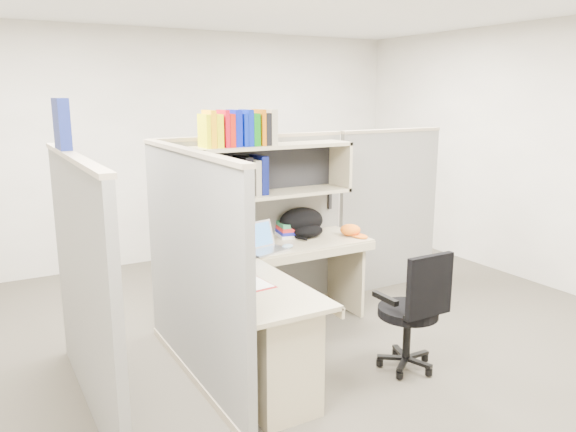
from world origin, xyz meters
TOP-DOWN VIEW (x-y plane):
  - ground at (0.00, 0.00)m, footprint 6.00×6.00m
  - room_shell at (0.00, 0.00)m, footprint 6.00×6.00m
  - cubicle at (-0.37, 0.45)m, footprint 3.79×1.84m
  - desk at (-0.41, -0.29)m, footprint 1.74×1.75m
  - laptop at (-0.13, 0.41)m, footprint 0.40×0.40m
  - backpack at (0.41, 0.69)m, footprint 0.43×0.34m
  - orange_cap at (0.77, 0.50)m, footprint 0.24×0.26m
  - snack_canister at (-0.54, -0.01)m, footprint 0.12×0.12m
  - tissue_box at (-0.82, -0.44)m, footprint 0.15×0.15m
  - mouse at (0.07, 0.41)m, footprint 0.11×0.09m
  - paper_cup at (-0.01, 0.68)m, footprint 0.09×0.09m
  - book_stack at (0.28, 0.77)m, footprint 0.23×0.28m
  - loose_paper at (-0.57, -0.23)m, footprint 0.22×0.28m
  - task_chair at (0.50, -0.64)m, footprint 0.47×0.44m

SIDE VIEW (x-z plane):
  - ground at x=0.00m, z-range 0.00..0.00m
  - task_chair at x=0.50m, z-range -0.13..0.78m
  - desk at x=-0.41m, z-range 0.07..0.80m
  - loose_paper at x=-0.57m, z-range 0.73..0.73m
  - mouse at x=0.07m, z-range 0.73..0.77m
  - orange_cap at x=0.77m, z-range 0.73..0.83m
  - paper_cup at x=-0.01m, z-range 0.73..0.84m
  - snack_canister at x=-0.54m, z-range 0.73..0.85m
  - book_stack at x=0.28m, z-range 0.73..0.85m
  - tissue_box at x=-0.82m, z-range 0.73..0.92m
  - laptop at x=-0.13m, z-range 0.73..0.97m
  - backpack at x=0.41m, z-range 0.73..0.98m
  - cubicle at x=-0.37m, z-range -0.07..1.88m
  - room_shell at x=0.00m, z-range -1.38..4.62m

